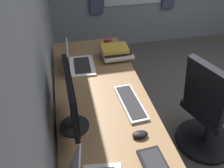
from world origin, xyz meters
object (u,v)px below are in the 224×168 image
Objects in this scene: coffee_mug at (108,43)px; office_chair at (209,112)px; mouse_main at (140,134)px; book_stack_near at (116,52)px; drawer_pedestal at (104,149)px; laptop_leftmost at (76,62)px; keyboard_main at (131,102)px; monitor_primary at (71,99)px.

office_chair reaches higher than coffee_mug.
mouse_main is at bearing 114.40° from office_chair.
drawer_pedestal is at bearing 160.72° from book_stack_near.
laptop_leftmost is 0.36× the size of office_chair.
laptop_leftmost is at bearing 130.58° from coffee_mug.
drawer_pedestal is 1.09m from coffee_mug.
keyboard_main is 0.32m from mouse_main.
monitor_primary reaches higher than mouse_main.
coffee_mug is (1.04, -0.44, -0.19)m from monitor_primary.
office_chair is at bearing -132.86° from book_stack_near.
laptop_leftmost is 0.40m from book_stack_near.
monitor_primary is 0.51× the size of office_chair.
drawer_pedestal is 0.81m from laptop_leftmost.
laptop_leftmost reaches higher than coffee_mug.
laptop_leftmost is at bearing 62.97° from office_chair.
book_stack_near is (1.00, -0.07, 0.04)m from mouse_main.
keyboard_main is 1.44× the size of book_stack_near.
laptop_leftmost is at bearing 19.53° from mouse_main.
keyboard_main is 0.69m from book_stack_near.
book_stack_near is at bearing -76.73° from laptop_leftmost.
coffee_mug is at bearing -22.86° from monitor_primary.
laptop_leftmost is (0.67, 0.13, 0.44)m from drawer_pedestal.
mouse_main is at bearing 178.36° from coffee_mug.
keyboard_main is 0.90m from coffee_mug.
drawer_pedestal is at bearing 39.31° from mouse_main.
laptop_leftmost reaches higher than mouse_main.
coffee_mug is at bearing -13.32° from drawer_pedestal.
book_stack_near is at bearing -4.03° from mouse_main.
laptop_leftmost is 2.96× the size of coffee_mug.
book_stack_near reaches higher than coffee_mug.
office_chair reaches higher than mouse_main.
monitor_primary reaches higher than keyboard_main.
keyboard_main is at bearing 176.38° from book_stack_near.
mouse_main is 0.11× the size of office_chair.
laptop_leftmost is 0.82× the size of keyboard_main.
mouse_main is (-0.24, -0.20, 0.40)m from drawer_pedestal.
book_stack_near is at bearing -170.52° from coffee_mug.
office_chair is (0.18, -1.18, -0.52)m from monitor_primary.
drawer_pedestal is at bearing -72.76° from monitor_primary.
monitor_primary is 0.50m from mouse_main.
monitor_primary is 1.65× the size of book_stack_near.
laptop_leftmost is at bearing 30.71° from keyboard_main.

